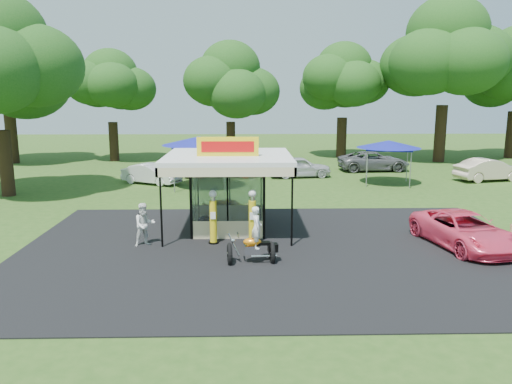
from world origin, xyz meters
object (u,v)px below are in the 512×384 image
pink_sedan (464,230)px  bg_car_c (300,167)px  gas_station_kiosk (229,191)px  bg_car_a (151,174)px  tent_west (199,141)px  gas_pump_right (252,219)px  bg_car_d (374,161)px  motorcycle (255,241)px  kiosk_car (230,208)px  spectator_west (145,225)px  tent_east (389,145)px  bg_car_e (489,170)px  gas_pump_left (213,218)px  bg_car_b (221,166)px

pink_sedan → bg_car_c: 17.75m
gas_station_kiosk → bg_car_a: bearing=115.2°
bg_car_c → tent_west: tent_west is taller
gas_pump_right → bg_car_d: bearing=63.3°
gas_pump_right → motorcycle: (0.04, -2.11, -0.25)m
gas_pump_right → kiosk_car: size_ratio=0.81×
spectator_west → bg_car_d: (14.18, 19.65, -0.11)m
bg_car_c → tent_east: tent_east is taller
gas_station_kiosk → tent_west: 10.76m
motorcycle → tent_west: 15.42m
gas_station_kiosk → bg_car_c: (4.73, 14.38, -1.02)m
spectator_west → tent_east: tent_east is taller
bg_car_c → bg_car_e: size_ratio=0.95×
spectator_west → bg_car_d: 24.23m
motorcycle → bg_car_a: 17.61m
kiosk_car → tent_west: tent_west is taller
gas_pump_left → bg_car_c: gas_pump_left is taller
kiosk_car → bg_car_e: bg_car_e is taller
spectator_west → bg_car_a: size_ratio=0.43×
gas_pump_right → motorcycle: gas_pump_right is taller
bg_car_c → tent_east: size_ratio=1.07×
pink_sedan → bg_car_d: bg_car_d is taller
kiosk_car → gas_station_kiosk: bearing=-180.0°
gas_pump_right → kiosk_car: (-1.00, 4.55, -0.61)m
gas_pump_left → gas_pump_right: size_ratio=0.98×
gas_station_kiosk → bg_car_a: gas_station_kiosk is taller
gas_station_kiosk → tent_east: bearing=47.9°
bg_car_b → gas_pump_left: bearing=177.2°
bg_car_b → bg_car_e: bg_car_b is taller
kiosk_car → tent_west: size_ratio=0.59×
tent_west → tent_east: size_ratio=1.13×
spectator_west → bg_car_b: 17.12m
gas_station_kiosk → spectator_west: (-3.27, -2.29, -0.91)m
gas_pump_right → spectator_west: size_ratio=1.30×
gas_pump_right → tent_east: 16.67m
gas_pump_left → bg_car_b: (-0.46, 16.80, -0.27)m
gas_station_kiosk → pink_sedan: (9.32, -2.76, -1.09)m
gas_station_kiosk → bg_car_b: (-1.02, 14.68, -0.99)m
pink_sedan → tent_east: (0.97, 14.16, 1.97)m
bg_car_c → motorcycle: bearing=161.2°
motorcycle → tent_west: size_ratio=0.45×
motorcycle → kiosk_car: (-1.05, 6.66, -0.36)m
gas_station_kiosk → bg_car_d: (10.91, 17.36, -1.02)m
bg_car_a → bg_car_c: bg_car_c is taller
bg_car_a → pink_sedan: bearing=-108.1°
gas_pump_right → tent_west: bearing=104.0°
motorcycle → bg_car_e: size_ratio=0.46×
pink_sedan → bg_car_d: bearing=74.4°
gas_pump_right → bg_car_e: size_ratio=0.48×
gas_station_kiosk → tent_west: (-2.18, 10.46, 1.22)m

